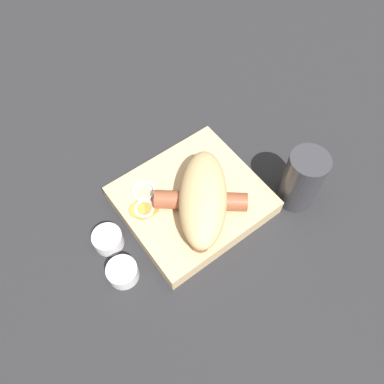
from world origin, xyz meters
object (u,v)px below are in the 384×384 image
(condiment_cup_near, at_px, (108,240))
(drink_glass, at_px, (302,180))
(bread_roll, at_px, (200,199))
(condiment_cup_far, at_px, (123,273))
(food_tray, at_px, (192,200))
(sausage, at_px, (202,200))

(condiment_cup_near, bearing_deg, drink_glass, 158.83)
(condiment_cup_near, distance_m, drink_glass, 0.31)
(bread_roll, bearing_deg, condiment_cup_far, 3.20)
(drink_glass, bearing_deg, condiment_cup_far, -10.33)
(food_tray, xyz_separation_m, drink_glass, (-0.15, 0.09, 0.04))
(food_tray, xyz_separation_m, condiment_cup_far, (0.15, 0.04, -0.00))
(food_tray, distance_m, drink_glass, 0.18)
(sausage, distance_m, condiment_cup_far, 0.16)
(bread_roll, height_order, condiment_cup_near, bread_roll)
(food_tray, bearing_deg, drink_glass, 148.35)
(food_tray, bearing_deg, bread_roll, 80.26)
(bread_roll, xyz_separation_m, condiment_cup_far, (0.15, 0.01, -0.05))
(food_tray, height_order, drink_glass, drink_glass)
(bread_roll, distance_m, condiment_cup_far, 0.16)
(bread_roll, height_order, condiment_cup_far, bread_roll)
(sausage, xyz_separation_m, drink_glass, (-0.14, 0.07, 0.01))
(sausage, relative_size, drink_glass, 1.29)
(sausage, bearing_deg, condiment_cup_far, 4.81)
(bread_roll, xyz_separation_m, sausage, (-0.01, -0.00, -0.02))
(condiment_cup_near, bearing_deg, sausage, 162.95)
(bread_roll, relative_size, sausage, 1.26)
(bread_roll, bearing_deg, condiment_cup_near, -19.55)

